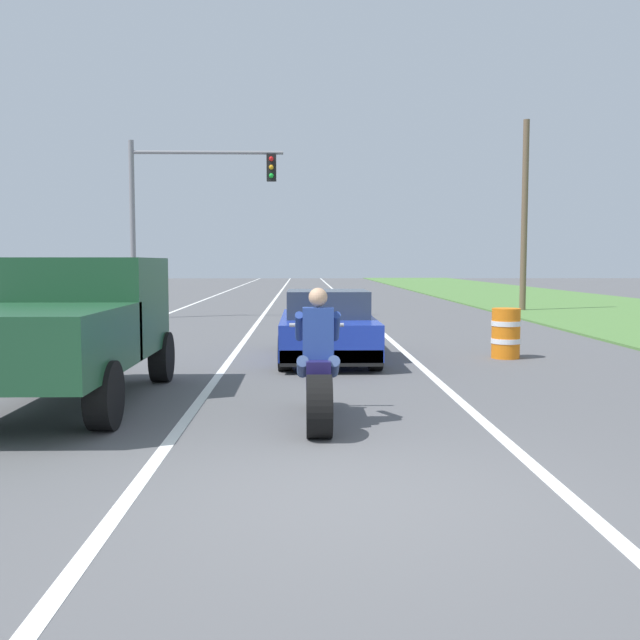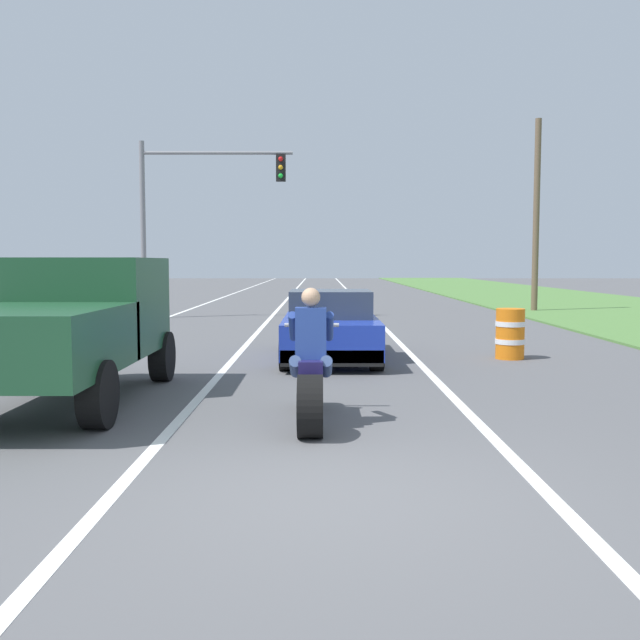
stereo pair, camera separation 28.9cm
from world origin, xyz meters
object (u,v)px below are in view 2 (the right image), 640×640
Objects in this scene: pickup_truck_left_lane_dark_green at (70,322)px; traffic_light_mast_near at (191,200)px; motorcycle_with_rider at (311,375)px; sports_car_blue at (331,327)px; construction_barrel_nearest at (511,334)px.

pickup_truck_left_lane_dark_green is 0.80× the size of traffic_light_mast_near.
sports_car_blue is (0.31, 5.79, 0.04)m from motorcycle_with_rider.
construction_barrel_nearest is at bearing 31.43° from pickup_truck_left_lane_dark_green.
motorcycle_with_rider is 0.51× the size of sports_car_blue.
pickup_truck_left_lane_dark_green is (-3.31, 1.43, 0.51)m from motorcycle_with_rider.
motorcycle_with_rider is 0.37× the size of traffic_light_mast_near.
traffic_light_mast_near is at bearing 104.79° from motorcycle_with_rider.
sports_car_blue is 5.69m from pickup_truck_left_lane_dark_green.
construction_barrel_nearest is (3.57, 0.03, -0.13)m from sports_car_blue.
sports_car_blue is 11.92m from traffic_light_mast_near.
sports_car_blue is 3.57m from construction_barrel_nearest.
construction_barrel_nearest is (7.20, 4.40, -0.60)m from pickup_truck_left_lane_dark_green.
sports_car_blue is at bearing 50.30° from pickup_truck_left_lane_dark_green.
sports_car_blue is at bearing -66.26° from traffic_light_mast_near.
construction_barrel_nearest is at bearing 0.52° from sports_car_blue.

